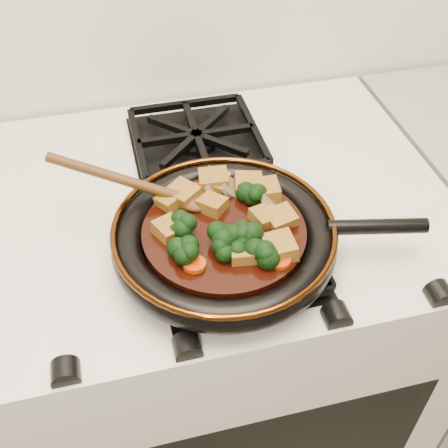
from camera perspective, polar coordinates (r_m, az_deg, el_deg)
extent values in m
cube|color=silver|center=(1.26, -0.73, -12.55)|extent=(0.76, 0.60, 0.90)
cylinder|color=black|center=(0.80, 0.00, -1.91)|extent=(0.29, 0.29, 0.01)
torus|color=black|center=(0.79, 0.00, -1.45)|extent=(0.32, 0.32, 0.04)
torus|color=#4E260B|center=(0.77, 0.00, -0.37)|extent=(0.31, 0.31, 0.01)
cylinder|color=black|center=(0.81, 15.30, -0.25)|extent=(0.14, 0.05, 0.02)
cylinder|color=black|center=(0.78, 0.00, -1.10)|extent=(0.23, 0.23, 0.02)
cube|color=#8D6020|center=(0.84, -1.05, 4.40)|extent=(0.05, 0.05, 0.03)
cube|color=#8D6020|center=(0.84, -0.93, 4.28)|extent=(0.05, 0.06, 0.03)
cube|color=#8D6020|center=(0.75, 5.67, -2.40)|extent=(0.04, 0.05, 0.03)
cube|color=#8D6020|center=(0.81, -5.54, 2.37)|extent=(0.05, 0.05, 0.02)
cube|color=#8D6020|center=(0.74, 2.09, -2.75)|extent=(0.04, 0.04, 0.02)
cube|color=#8D6020|center=(0.79, 4.19, 0.70)|extent=(0.05, 0.05, 0.02)
cube|color=#8D6020|center=(0.77, -5.67, -0.54)|extent=(0.05, 0.05, 0.03)
cube|color=#8D6020|center=(0.83, 4.35, 3.36)|extent=(0.04, 0.05, 0.03)
cube|color=#8D6020|center=(0.80, -1.19, 1.94)|extent=(0.05, 0.05, 0.03)
cube|color=#8D6020|center=(0.84, 2.50, 3.93)|extent=(0.05, 0.05, 0.03)
cube|color=#8D6020|center=(0.79, 5.78, 0.55)|extent=(0.05, 0.04, 0.03)
cube|color=#8D6020|center=(0.82, -4.17, 3.01)|extent=(0.06, 0.06, 0.03)
cylinder|color=#C43805|center=(0.80, 4.77, 0.98)|extent=(0.03, 0.03, 0.02)
cylinder|color=#C43805|center=(0.74, 5.75, -3.71)|extent=(0.03, 0.03, 0.01)
cylinder|color=#C43805|center=(0.73, -3.01, -4.12)|extent=(0.03, 0.03, 0.01)
cylinder|color=#C43805|center=(0.83, -2.66, 3.33)|extent=(0.03, 0.03, 0.02)
cylinder|color=#7B6347|center=(0.83, 0.58, 3.72)|extent=(0.04, 0.04, 0.03)
cylinder|color=#7B6347|center=(0.74, 4.63, -3.30)|extent=(0.04, 0.04, 0.03)
cylinder|color=#7B6347|center=(0.81, 4.65, 2.21)|extent=(0.04, 0.04, 0.03)
cylinder|color=#7B6347|center=(0.83, -1.14, 3.67)|extent=(0.04, 0.04, 0.03)
ellipsoid|color=#4A2A0F|center=(0.81, -2.83, 2.24)|extent=(0.07, 0.06, 0.02)
cylinder|color=#4A2A0F|center=(0.81, -10.26, 4.46)|extent=(0.02, 0.02, 0.22)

